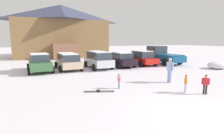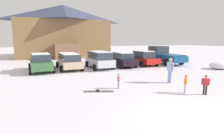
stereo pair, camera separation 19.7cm
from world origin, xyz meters
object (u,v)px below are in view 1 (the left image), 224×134
Objects in this scene: parked_green_coupe at (40,62)px; pair_of_skis at (99,91)px; parked_beige_suv at (68,61)px; parked_red_sedan at (142,58)px; skier_child_in_pink_snowsuit at (119,80)px; parked_silver_wagon at (98,59)px; pickup_truck at (161,55)px; plowed_snow_pile at (218,65)px; skier_child_in_orange_jacket at (186,83)px; skier_adult_in_blue_parka at (170,69)px; ski_lodge at (61,31)px; parked_black_sedan at (121,59)px; skier_child_in_red_jacket at (206,83)px.

parked_green_coupe is 2.69× the size of pair_of_skis.
parked_green_coupe is at bearing -173.48° from parked_beige_suv.
parked_beige_suv is 8.46m from parked_red_sedan.
skier_child_in_pink_snowsuit is at bearing 6.30° from pair_of_skis.
parked_silver_wagon is 0.79× the size of pickup_truck.
skier_child_in_pink_snowsuit reaches higher than plowed_snow_pile.
pickup_truck is 2.53× the size of plowed_snow_pile.
skier_adult_in_blue_parka is at bearing 69.51° from skier_child_in_orange_jacket.
ski_lodge is 17.65× the size of skier_child_in_pink_snowsuit.
parked_black_sedan is at bearing -4.06° from parked_beige_suv.
parked_beige_suv is at bearing -179.66° from pickup_truck.
parked_black_sedan is 4.82× the size of skier_child_in_pink_snowsuit.
parked_green_coupe is at bearing 117.72° from skier_child_in_pink_snowsuit.
parked_beige_suv is at bearing 101.13° from skier_child_in_pink_snowsuit.
skier_child_in_red_jacket is (3.95, -26.33, -4.00)m from ski_lodge.
parked_green_coupe is 0.80× the size of pickup_truck.
parked_beige_suv is 2.15× the size of plowed_snow_pile.
parked_red_sedan is (5.44, 0.26, -0.10)m from parked_silver_wagon.
skier_adult_in_blue_parka is at bearing 88.51° from skier_child_in_red_jacket.
ski_lodge is 26.92m from skier_child_in_red_jacket.
skier_child_in_pink_snowsuit is at bearing -78.87° from parked_beige_suv.
parked_black_sedan is 10.81m from skier_child_in_red_jacket.
parked_red_sedan reaches higher than skier_child_in_red_jacket.
parked_beige_suv reaches higher than skier_child_in_red_jacket.
parked_silver_wagon is at bearing -177.40° from parked_black_sedan.
skier_child_in_orange_jacket is at bearing -66.32° from parked_beige_suv.
ski_lodge is 2.75× the size of pickup_truck.
skier_adult_in_blue_parka reaches higher than parked_black_sedan.
pickup_truck reaches higher than skier_child_in_red_jacket.
pickup_truck is 6.41× the size of skier_child_in_pink_snowsuit.
parked_green_coupe is at bearing 179.26° from parked_black_sedan.
skier_child_in_orange_jacket is (4.65, -10.60, -0.32)m from parked_beige_suv.
parked_beige_suv is 11.57m from skier_child_in_orange_jacket.
ski_lodge is 3.46× the size of parked_green_coupe.
parked_black_sedan is at bearing 88.22° from skier_adult_in_blue_parka.
skier_child_in_pink_snowsuit is 0.53× the size of pair_of_skis.
skier_adult_in_blue_parka is at bearing -56.80° from parked_beige_suv.
skier_child_in_red_jacket is (0.76, -0.62, 0.03)m from skier_child_in_orange_jacket.
skier_child_in_orange_jacket is (-0.83, -2.22, -0.38)m from skier_adult_in_blue_parka.
ski_lodge reaches higher than parked_black_sedan.
parked_beige_suv is 0.85× the size of pickup_truck.
pickup_truck is at bearing 40.60° from skier_child_in_pink_snowsuit.
ski_lodge is 6.97× the size of plowed_snow_pile.
pickup_truck is 3.38× the size of pair_of_skis.
ski_lodge is 24.11m from skier_adult_in_blue_parka.
ski_lodge is at bearing 95.70° from parked_silver_wagon.
skier_adult_in_blue_parka is at bearing -72.56° from parked_silver_wagon.
parked_black_sedan is at bearing 2.60° from parked_silver_wagon.
skier_adult_in_blue_parka is (-0.25, -7.97, 0.14)m from parked_black_sedan.
skier_adult_in_blue_parka is (-2.98, -8.11, 0.10)m from parked_red_sedan.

